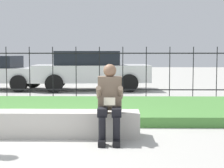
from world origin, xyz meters
name	(u,v)px	position (x,y,z in m)	size (l,w,h in m)	color
ground_plane	(45,136)	(0.00, 0.00, 0.00)	(60.00, 60.00, 0.00)	#B2AFA8
stone_bench	(52,125)	(0.12, 0.00, 0.19)	(2.95, 0.51, 0.42)	beige
person_seated_reader	(110,99)	(1.10, -0.28, 0.66)	(0.42, 0.73, 1.22)	black
grass_berm	(65,109)	(0.00, 2.41, 0.10)	(10.94, 3.41, 0.20)	#4C893D
iron_fence	(76,72)	(0.00, 4.77, 0.83)	(8.94, 0.03, 1.58)	black
car_parked_center	(90,69)	(0.19, 7.82, 0.78)	(4.41, 2.23, 1.46)	silver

